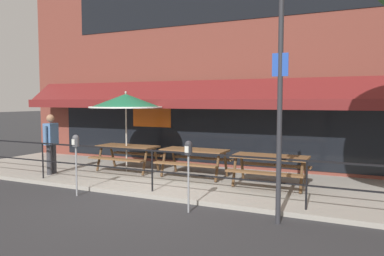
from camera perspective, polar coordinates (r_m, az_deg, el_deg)
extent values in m
plane|color=#2D2D30|center=(8.63, -7.11, -10.61)|extent=(120.00, 120.00, 0.00)
cube|color=#9E998E|center=(10.31, -1.09, -7.84)|extent=(15.00, 4.00, 0.10)
cube|color=brown|center=(12.24, 3.66, 11.25)|extent=(15.00, 0.50, 7.41)
cube|color=black|center=(12.31, 3.23, 18.95)|extent=(10.50, 0.02, 1.40)
cube|color=black|center=(11.93, 3.15, 0.10)|extent=(12.00, 0.02, 2.30)
cube|color=orange|center=(12.91, -6.17, 1.72)|extent=(1.50, 0.02, 0.70)
cube|color=maroon|center=(11.41, 2.14, 5.69)|extent=(13.80, 0.92, 0.70)
cube|color=maroon|center=(10.94, 1.09, 3.67)|extent=(13.80, 0.08, 0.28)
cylinder|color=black|center=(10.93, -21.78, -4.66)|extent=(0.04, 0.04, 0.95)
cylinder|color=black|center=(8.75, -6.08, -6.53)|extent=(0.04, 0.04, 0.95)
cylinder|color=black|center=(7.58, 17.04, -8.36)|extent=(0.04, 0.04, 0.95)
cube|color=black|center=(8.67, -6.11, -3.45)|extent=(13.80, 0.04, 0.04)
cube|color=black|center=(8.75, -6.08, -6.53)|extent=(13.80, 0.03, 0.03)
cube|color=brown|center=(11.31, -9.78, -2.78)|extent=(1.80, 0.80, 0.05)
cube|color=brown|center=(10.88, -11.52, -4.67)|extent=(1.80, 0.26, 0.04)
cube|color=brown|center=(11.82, -8.15, -3.92)|extent=(1.80, 0.26, 0.04)
cylinder|color=brown|center=(10.66, -7.21, -5.19)|extent=(0.07, 0.30, 0.73)
cylinder|color=brown|center=(11.19, -5.45, -4.72)|extent=(0.07, 0.30, 0.73)
cylinder|color=brown|center=(11.59, -13.92, -4.52)|extent=(0.07, 0.30, 0.73)
cylinder|color=brown|center=(12.08, -12.01, -4.14)|extent=(0.07, 0.30, 0.73)
cube|color=brown|center=(10.28, 0.36, -3.41)|extent=(1.80, 0.80, 0.05)
cube|color=brown|center=(9.81, -1.08, -5.55)|extent=(1.80, 0.26, 0.04)
cube|color=brown|center=(10.85, 1.65, -4.61)|extent=(1.80, 0.26, 0.04)
cylinder|color=brown|center=(9.74, 3.86, -6.05)|extent=(0.07, 0.30, 0.73)
cylinder|color=brown|center=(10.32, 5.16, -5.47)|extent=(0.07, 0.30, 0.73)
cylinder|color=brown|center=(10.42, -4.40, -5.38)|extent=(0.07, 0.30, 0.73)
cylinder|color=brown|center=(10.97, -2.74, -4.89)|extent=(0.07, 0.30, 0.73)
cube|color=brown|center=(9.30, 11.81, -4.31)|extent=(1.80, 0.80, 0.05)
cube|color=brown|center=(8.79, 10.89, -6.77)|extent=(1.80, 0.26, 0.04)
cube|color=brown|center=(9.90, 12.57, -5.56)|extent=(1.80, 0.26, 0.04)
cylinder|color=brown|center=(8.90, 16.34, -7.19)|extent=(0.07, 0.30, 0.73)
cylinder|color=brown|center=(9.52, 16.94, -6.46)|extent=(0.07, 0.30, 0.73)
cylinder|color=brown|center=(9.27, 6.46, -6.58)|extent=(0.07, 0.30, 0.73)
cylinder|color=brown|center=(9.87, 7.67, -5.94)|extent=(0.07, 0.30, 0.73)
cylinder|color=#B7B2A8|center=(11.22, -9.99, -0.73)|extent=(0.04, 0.04, 2.30)
cone|color=#1E6B47|center=(11.18, -10.05, 4.13)|extent=(2.10, 2.10, 0.41)
cylinder|color=white|center=(11.18, -10.04, 3.15)|extent=(2.14, 2.14, 0.05)
sphere|color=#B7B2A8|center=(11.18, -10.07, 5.36)|extent=(0.07, 0.07, 0.07)
cylinder|color=#333338|center=(11.55, -20.33, -4.39)|extent=(0.15, 0.15, 0.86)
cylinder|color=#333338|center=(11.39, -20.91, -4.52)|extent=(0.15, 0.15, 0.86)
cube|color=#4C709E|center=(11.38, -20.71, -0.82)|extent=(0.31, 0.44, 0.60)
cylinder|color=#4C709E|center=(11.60, -19.97, -0.86)|extent=(0.10, 0.10, 0.54)
cylinder|color=#4C709E|center=(11.18, -21.47, -1.08)|extent=(0.10, 0.10, 0.54)
sphere|color=#9E7051|center=(11.36, -20.77, 1.40)|extent=(0.22, 0.22, 0.22)
cylinder|color=gray|center=(9.07, -17.21, -6.32)|extent=(0.04, 0.04, 1.15)
cylinder|color=#4C4C51|center=(8.97, -17.30, -2.07)|extent=(0.15, 0.15, 0.20)
sphere|color=#4C4C51|center=(8.96, -17.31, -1.44)|extent=(0.14, 0.14, 0.14)
cube|color=silver|center=(8.91, -17.65, -2.06)|extent=(0.08, 0.01, 0.13)
cylinder|color=gray|center=(7.40, -0.54, -8.48)|extent=(0.04, 0.04, 1.15)
cylinder|color=#2D2D33|center=(7.29, -0.54, -3.29)|extent=(0.15, 0.15, 0.20)
sphere|color=#2D2D33|center=(7.27, -0.54, -2.51)|extent=(0.14, 0.14, 0.14)
cube|color=silver|center=(7.21, -0.82, -3.29)|extent=(0.08, 0.01, 0.13)
cylinder|color=#2D2D33|center=(6.74, 13.21, 2.04)|extent=(0.09, 0.09, 3.92)
cube|color=blue|center=(6.74, 13.30, 9.37)|extent=(0.28, 0.02, 0.40)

